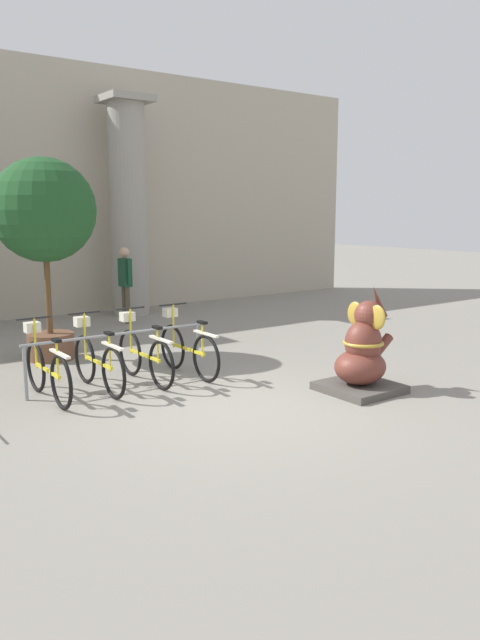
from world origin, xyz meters
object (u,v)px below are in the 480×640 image
(bicycle_1, at_px, (98,361))
(bicycle_2, at_px, (144,354))
(bicycle_3, at_px, (188,348))
(bicycle_0, at_px, (47,369))
(elephant_statue, at_px, (363,355))
(person_pedestrian, at_px, (125,278))
(potted_tree, at_px, (44,217))

(bicycle_1, relative_size, bicycle_2, 1.00)
(bicycle_3, bearing_deg, bicycle_1, 179.08)
(bicycle_0, distance_m, bicycle_3, 2.20)
(bicycle_1, relative_size, bicycle_3, 1.00)
(elephant_statue, bearing_deg, bicycle_2, 135.46)
(person_pedestrian, relative_size, potted_tree, 0.51)
(bicycle_0, xyz_separation_m, bicycle_3, (2.20, 0.00, 0.00))
(potted_tree, bearing_deg, bicycle_1, -92.91)
(bicycle_3, bearing_deg, bicycle_0, -179.89)
(person_pedestrian, xyz_separation_m, potted_tree, (-2.58, -2.41, 1.37))
(bicycle_1, distance_m, bicycle_2, 0.73)
(bicycle_3, bearing_deg, person_pedestrian, 75.37)
(person_pedestrian, bearing_deg, bicycle_1, -119.93)
(bicycle_1, relative_size, potted_tree, 0.50)
(bicycle_1, distance_m, bicycle_3, 1.46)
(bicycle_2, bearing_deg, person_pedestrian, 67.24)
(bicycle_2, distance_m, bicycle_3, 0.73)
(elephant_statue, bearing_deg, person_pedestrian, 92.52)
(bicycle_2, bearing_deg, potted_tree, 105.28)
(bicycle_3, distance_m, potted_tree, 3.31)
(bicycle_1, relative_size, elephant_statue, 1.14)
(elephant_statue, height_order, potted_tree, potted_tree)
(elephant_statue, bearing_deg, bicycle_0, 149.53)
(potted_tree, bearing_deg, bicycle_0, -110.30)
(bicycle_3, bearing_deg, elephant_statue, -55.15)
(person_pedestrian, bearing_deg, bicycle_3, -104.63)
(bicycle_2, bearing_deg, bicycle_0, -178.69)
(bicycle_0, bearing_deg, bicycle_3, 0.11)
(bicycle_0, relative_size, potted_tree, 0.50)
(bicycle_0, relative_size, person_pedestrian, 1.00)
(elephant_statue, distance_m, potted_tree, 5.65)
(bicycle_3, distance_m, elephant_statue, 2.68)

